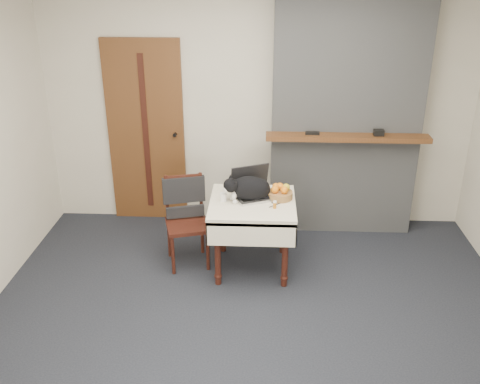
% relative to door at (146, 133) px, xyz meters
% --- Properties ---
extents(ground, '(4.50, 4.50, 0.00)m').
position_rel_door_xyz_m(ground, '(1.20, -1.97, -1.00)').
color(ground, black).
rests_on(ground, ground).
extents(room_shell, '(4.52, 4.01, 2.61)m').
position_rel_door_xyz_m(room_shell, '(1.20, -1.51, 0.76)').
color(room_shell, beige).
rests_on(room_shell, ground).
extents(door, '(0.82, 0.10, 2.00)m').
position_rel_door_xyz_m(door, '(0.00, 0.00, 0.00)').
color(door, brown).
rests_on(door, ground).
extents(chimney, '(1.62, 0.48, 2.60)m').
position_rel_door_xyz_m(chimney, '(2.10, -0.13, 0.30)').
color(chimney, gray).
rests_on(chimney, ground).
extents(side_table, '(0.78, 0.78, 0.70)m').
position_rel_door_xyz_m(side_table, '(1.18, -1.05, -0.41)').
color(side_table, '#3A130F').
rests_on(side_table, ground).
extents(laptop, '(0.47, 0.44, 0.28)m').
position_rel_door_xyz_m(laptop, '(1.18, -0.92, -0.23)').
color(laptop, '#B7B7BC').
rests_on(laptop, side_table).
extents(cat, '(0.55, 0.33, 0.26)m').
position_rel_door_xyz_m(cat, '(1.15, -1.01, -0.19)').
color(cat, black).
rests_on(cat, side_table).
extents(cream_jar, '(0.07, 0.07, 0.07)m').
position_rel_door_xyz_m(cream_jar, '(0.91, -1.05, -0.26)').
color(cream_jar, white).
rests_on(cream_jar, side_table).
extents(pill_bottle, '(0.03, 0.03, 0.07)m').
position_rel_door_xyz_m(pill_bottle, '(1.38, -1.18, -0.26)').
color(pill_bottle, '#B06415').
rests_on(pill_bottle, side_table).
extents(fruit_basket, '(0.23, 0.23, 0.13)m').
position_rel_door_xyz_m(fruit_basket, '(1.43, -0.97, -0.25)').
color(fruit_basket, olive).
rests_on(fruit_basket, side_table).
extents(desk_clutter, '(0.12, 0.07, 0.01)m').
position_rel_door_xyz_m(desk_clutter, '(1.41, -1.06, -0.30)').
color(desk_clutter, black).
rests_on(desk_clutter, side_table).
extents(chair, '(0.48, 0.47, 0.87)m').
position_rel_door_xyz_m(chair, '(0.54, -0.91, -0.45)').
color(chair, '#3A130F').
rests_on(chair, ground).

